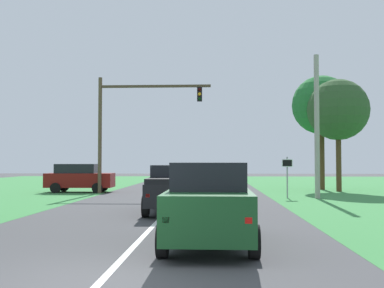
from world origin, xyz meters
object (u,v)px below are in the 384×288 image
(pickup_truck_lead, at_px, (175,188))
(oak_tree_right, at_px, (338,110))
(extra_tree_1, at_px, (321,105))
(crossing_suv_far, at_px, (79,178))
(traffic_light, at_px, (129,117))
(red_suv_near, at_px, (209,202))
(utility_pole_right, at_px, (317,126))
(keep_moving_sign, at_px, (287,172))

(pickup_truck_lead, distance_m, oak_tree_right, 17.67)
(pickup_truck_lead, height_order, extra_tree_1, extra_tree_1)
(extra_tree_1, bearing_deg, crossing_suv_far, -167.84)
(traffic_light, bearing_deg, extra_tree_1, 18.98)
(oak_tree_right, bearing_deg, red_suv_near, -112.76)
(crossing_suv_far, height_order, extra_tree_1, extra_tree_1)
(red_suv_near, bearing_deg, utility_pole_right, 68.05)
(utility_pole_right, bearing_deg, red_suv_near, -111.95)
(red_suv_near, height_order, oak_tree_right, oak_tree_right)
(red_suv_near, relative_size, utility_pole_right, 0.61)
(red_suv_near, height_order, keep_moving_sign, keep_moving_sign)
(pickup_truck_lead, xyz_separation_m, extra_tree_1, (9.51, 15.75, 5.24))
(traffic_light, relative_size, extra_tree_1, 0.90)
(utility_pole_right, bearing_deg, pickup_truck_lead, -134.25)
(traffic_light, relative_size, crossing_suv_far, 1.70)
(pickup_truck_lead, relative_size, extra_tree_1, 0.63)
(oak_tree_right, distance_m, extra_tree_1, 2.24)
(utility_pole_right, bearing_deg, traffic_light, 162.32)
(red_suv_near, relative_size, extra_tree_1, 0.59)
(traffic_light, distance_m, crossing_suv_far, 5.42)
(traffic_light, distance_m, extra_tree_1, 14.28)
(pickup_truck_lead, distance_m, traffic_light, 12.46)
(red_suv_near, bearing_deg, pickup_truck_lead, 101.46)
(oak_tree_right, relative_size, crossing_suv_far, 1.74)
(pickup_truck_lead, height_order, traffic_light, traffic_light)
(oak_tree_right, bearing_deg, utility_pole_right, -114.65)
(keep_moving_sign, distance_m, crossing_suv_far, 13.88)
(red_suv_near, relative_size, pickup_truck_lead, 0.94)
(pickup_truck_lead, xyz_separation_m, crossing_suv_far, (-7.47, 12.09, 0.01))
(traffic_light, distance_m, keep_moving_sign, 10.80)
(traffic_light, distance_m, oak_tree_right, 14.35)
(keep_moving_sign, height_order, utility_pole_right, utility_pole_right)
(oak_tree_right, bearing_deg, pickup_truck_lead, -126.59)
(extra_tree_1, bearing_deg, keep_moving_sign, -115.45)
(keep_moving_sign, bearing_deg, crossing_suv_far, 161.79)
(red_suv_near, xyz_separation_m, utility_pole_right, (5.90, 14.63, 2.98))
(traffic_light, xyz_separation_m, oak_tree_right, (14.10, 2.56, 0.64))
(traffic_light, height_order, crossing_suv_far, traffic_light)
(traffic_light, bearing_deg, utility_pole_right, -17.68)
(traffic_light, height_order, keep_moving_sign, traffic_light)
(red_suv_near, bearing_deg, extra_tree_1, 70.55)
(keep_moving_sign, distance_m, oak_tree_right, 8.49)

